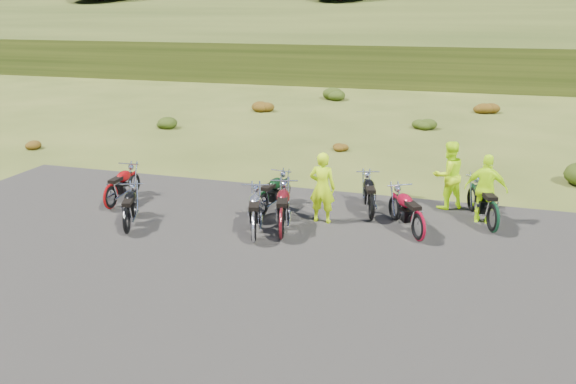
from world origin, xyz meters
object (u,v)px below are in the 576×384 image
(motorcycle_3, at_px, (254,243))
(person_middle, at_px, (322,189))
(motorcycle_0, at_px, (128,234))
(motorcycle_7, at_px, (491,233))

(motorcycle_3, relative_size, person_middle, 1.13)
(motorcycle_0, distance_m, motorcycle_7, 9.01)
(motorcycle_3, bearing_deg, motorcycle_7, -84.68)
(motorcycle_0, height_order, motorcycle_3, motorcycle_3)
(motorcycle_0, xyz_separation_m, motorcycle_7, (8.60, 2.68, 0.00))
(motorcycle_7, bearing_deg, motorcycle_3, 94.74)
(motorcycle_0, height_order, motorcycle_7, motorcycle_7)
(motorcycle_0, bearing_deg, motorcycle_3, -105.17)
(motorcycle_7, bearing_deg, person_middle, 78.82)
(motorcycle_0, relative_size, motorcycle_3, 0.90)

